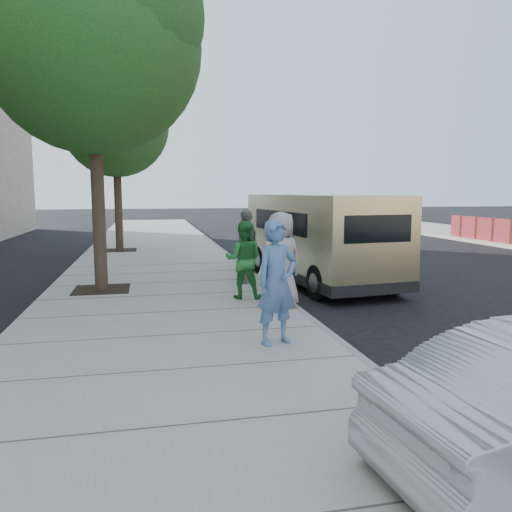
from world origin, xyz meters
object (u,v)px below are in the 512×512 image
person_officer (277,282)px  parking_meter (278,255)px  tree_near (94,35)px  van (317,236)px  person_gray_shirt (281,260)px  tree_far (117,119)px  person_green_shirt (244,260)px  person_striped_polo (247,246)px

person_officer → parking_meter: bearing=55.0°
tree_near → van: bearing=7.3°
person_gray_shirt → parking_meter: bearing=-102.8°
tree_far → parking_meter: 11.14m
tree_far → person_officer: 13.12m
van → tree_near: bearing=-178.9°
tree_far → person_green_shirt: 10.35m
van → person_green_shirt: size_ratio=3.92×
parking_meter → person_gray_shirt: (0.01, -0.19, -0.07)m
tree_far → van: bearing=-53.2°
parking_meter → person_striped_polo: person_striped_polo is taller
tree_near → person_officer: bearing=-59.3°
parking_meter → person_green_shirt: bearing=104.5°
person_officer → person_striped_polo: bearing=63.8°
person_officer → person_gray_shirt: bearing=53.5°
tree_far → person_gray_shirt: tree_far is taller
person_green_shirt → tree_far: bearing=-56.5°
person_green_shirt → parking_meter: bearing=138.7°
van → person_striped_polo: (-1.92, -0.51, -0.15)m
parking_meter → person_green_shirt: person_green_shirt is taller
tree_far → parking_meter: bearing=-71.2°
person_gray_shirt → person_striped_polo: 2.66m
tree_far → parking_meter: size_ratio=4.89×
person_officer → person_striped_polo: (0.52, 4.79, -0.01)m
person_green_shirt → person_gray_shirt: bearing=133.9°
van → person_striped_polo: bearing=-171.2°
tree_near → person_gray_shirt: 6.16m
van → person_green_shirt: 3.20m
person_green_shirt → person_striped_polo: person_striped_polo is taller
parking_meter → person_officer: size_ratio=0.75×
person_striped_polo → person_green_shirt: bearing=21.1°
person_officer → person_gray_shirt: (0.63, 2.14, 0.01)m
tree_near → person_striped_polo: size_ratio=4.31×
tree_far → person_gray_shirt: bearing=-71.5°
parking_meter → person_officer: 2.40m
person_officer → person_striped_polo: size_ratio=1.01×
van → person_gray_shirt: bearing=-125.8°
parking_meter → van: van is taller
tree_far → person_gray_shirt: size_ratio=3.62×
person_gray_shirt → person_striped_polo: (-0.11, 2.66, -0.02)m
tree_near → van: (5.19, 0.66, -4.37)m
person_officer → person_green_shirt: person_officer is taller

